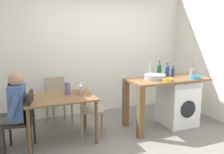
{
  "coord_description": "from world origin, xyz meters",
  "views": [
    {
      "loc": [
        -1.58,
        -3.11,
        1.74
      ],
      "look_at": [
        -0.12,
        0.45,
        1.02
      ],
      "focal_mm": 37.65,
      "sensor_mm": 36.0,
      "label": 1
    }
  ],
  "objects_px": {
    "mixing_bowl": "(167,79)",
    "vase": "(67,88)",
    "chair_spare_by_wall": "(57,98)",
    "bottle_tall_green": "(159,69)",
    "bottle_clear_small": "(173,72)",
    "seated_person": "(12,108)",
    "bottle_squat_brown": "(167,70)",
    "dining_table": "(60,103)",
    "chair_opposite": "(88,106)",
    "washing_machine": "(178,102)",
    "chair_person_seat": "(24,118)",
    "colander": "(195,77)",
    "utensil_crock": "(193,72)"
  },
  "relations": [
    {
      "from": "dining_table",
      "to": "bottle_squat_brown",
      "type": "relative_size",
      "value": 4.18
    },
    {
      "from": "seated_person",
      "to": "utensil_crock",
      "type": "distance_m",
      "value": 3.3
    },
    {
      "from": "mixing_bowl",
      "to": "vase",
      "type": "relative_size",
      "value": 0.94
    },
    {
      "from": "washing_machine",
      "to": "bottle_tall_green",
      "type": "height_order",
      "value": "bottle_tall_green"
    },
    {
      "from": "dining_table",
      "to": "chair_spare_by_wall",
      "type": "relative_size",
      "value": 1.22
    },
    {
      "from": "chair_person_seat",
      "to": "bottle_tall_green",
      "type": "relative_size",
      "value": 3.06
    },
    {
      "from": "chair_opposite",
      "to": "bottle_squat_brown",
      "type": "xyz_separation_m",
      "value": [
        1.58,
        -0.03,
        0.53
      ]
    },
    {
      "from": "chair_person_seat",
      "to": "mixing_bowl",
      "type": "relative_size",
      "value": 4.62
    },
    {
      "from": "bottle_squat_brown",
      "to": "mixing_bowl",
      "type": "distance_m",
      "value": 0.45
    },
    {
      "from": "chair_spare_by_wall",
      "to": "bottle_tall_green",
      "type": "xyz_separation_m",
      "value": [
        1.85,
        -0.64,
        0.54
      ]
    },
    {
      "from": "bottle_clear_small",
      "to": "mixing_bowl",
      "type": "distance_m",
      "value": 0.47
    },
    {
      "from": "seated_person",
      "to": "colander",
      "type": "height_order",
      "value": "seated_person"
    },
    {
      "from": "bottle_squat_brown",
      "to": "mixing_bowl",
      "type": "height_order",
      "value": "bottle_squat_brown"
    },
    {
      "from": "bottle_tall_green",
      "to": "mixing_bowl",
      "type": "distance_m",
      "value": 0.48
    },
    {
      "from": "chair_person_seat",
      "to": "mixing_bowl",
      "type": "height_order",
      "value": "mixing_bowl"
    },
    {
      "from": "chair_spare_by_wall",
      "to": "bottle_squat_brown",
      "type": "distance_m",
      "value": 2.17
    },
    {
      "from": "chair_opposite",
      "to": "washing_machine",
      "type": "distance_m",
      "value": 1.74
    },
    {
      "from": "colander",
      "to": "washing_machine",
      "type": "bearing_deg",
      "value": 130.74
    },
    {
      "from": "chair_person_seat",
      "to": "washing_machine",
      "type": "distance_m",
      "value": 2.76
    },
    {
      "from": "seated_person",
      "to": "chair_spare_by_wall",
      "type": "bearing_deg",
      "value": -31.05
    },
    {
      "from": "mixing_bowl",
      "to": "chair_spare_by_wall",
      "type": "bearing_deg",
      "value": 147.45
    },
    {
      "from": "mixing_bowl",
      "to": "colander",
      "type": "relative_size",
      "value": 0.97
    },
    {
      "from": "chair_spare_by_wall",
      "to": "washing_machine",
      "type": "relative_size",
      "value": 1.05
    },
    {
      "from": "seated_person",
      "to": "washing_machine",
      "type": "height_order",
      "value": "seated_person"
    },
    {
      "from": "chair_spare_by_wall",
      "to": "seated_person",
      "type": "distance_m",
      "value": 1.18
    },
    {
      "from": "seated_person",
      "to": "vase",
      "type": "xyz_separation_m",
      "value": [
        0.85,
        0.18,
        0.17
      ]
    },
    {
      "from": "dining_table",
      "to": "chair_spare_by_wall",
      "type": "height_order",
      "value": "chair_spare_by_wall"
    },
    {
      "from": "chair_person_seat",
      "to": "bottle_squat_brown",
      "type": "relative_size",
      "value": 3.42
    },
    {
      "from": "chair_opposite",
      "to": "vase",
      "type": "xyz_separation_m",
      "value": [
        -0.33,
        0.03,
        0.34
      ]
    },
    {
      "from": "chair_spare_by_wall",
      "to": "dining_table",
      "type": "bearing_deg",
      "value": 71.56
    },
    {
      "from": "chair_opposite",
      "to": "bottle_clear_small",
      "type": "xyz_separation_m",
      "value": [
        1.67,
        -0.08,
        0.51
      ]
    },
    {
      "from": "dining_table",
      "to": "colander",
      "type": "bearing_deg",
      "value": -8.01
    },
    {
      "from": "seated_person",
      "to": "bottle_tall_green",
      "type": "bearing_deg",
      "value": -73.77
    },
    {
      "from": "dining_table",
      "to": "washing_machine",
      "type": "height_order",
      "value": "washing_machine"
    },
    {
      "from": "seated_person",
      "to": "colander",
      "type": "distance_m",
      "value": 3.13
    },
    {
      "from": "dining_table",
      "to": "bottle_squat_brown",
      "type": "xyz_separation_m",
      "value": [
        2.06,
        0.04,
        0.4
      ]
    },
    {
      "from": "dining_table",
      "to": "chair_person_seat",
      "type": "xyz_separation_m",
      "value": [
        -0.55,
        -0.12,
        -0.14
      ]
    },
    {
      "from": "bottle_clear_small",
      "to": "mixing_bowl",
      "type": "bearing_deg",
      "value": -139.31
    },
    {
      "from": "seated_person",
      "to": "bottle_tall_green",
      "type": "xyz_separation_m",
      "value": [
        2.64,
        0.21,
        0.38
      ]
    },
    {
      "from": "seated_person",
      "to": "bottle_tall_green",
      "type": "relative_size",
      "value": 4.09
    },
    {
      "from": "chair_opposite",
      "to": "washing_machine",
      "type": "height_order",
      "value": "chair_opposite"
    },
    {
      "from": "seated_person",
      "to": "utensil_crock",
      "type": "bearing_deg",
      "value": -78.09
    },
    {
      "from": "utensil_crock",
      "to": "mixing_bowl",
      "type": "bearing_deg",
      "value": -162.35
    },
    {
      "from": "bottle_squat_brown",
      "to": "mixing_bowl",
      "type": "xyz_separation_m",
      "value": [
        -0.26,
        -0.36,
        -0.09
      ]
    },
    {
      "from": "seated_person",
      "to": "bottle_tall_green",
      "type": "height_order",
      "value": "bottle_tall_green"
    },
    {
      "from": "bottle_squat_brown",
      "to": "vase",
      "type": "xyz_separation_m",
      "value": [
        -1.91,
        0.06,
        -0.19
      ]
    },
    {
      "from": "seated_person",
      "to": "utensil_crock",
      "type": "relative_size",
      "value": 4.01
    },
    {
      "from": "chair_person_seat",
      "to": "bottle_tall_green",
      "type": "distance_m",
      "value": 2.55
    },
    {
      "from": "bottle_tall_green",
      "to": "utensil_crock",
      "type": "height_order",
      "value": "utensil_crock"
    },
    {
      "from": "dining_table",
      "to": "vase",
      "type": "height_order",
      "value": "vase"
    }
  ]
}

